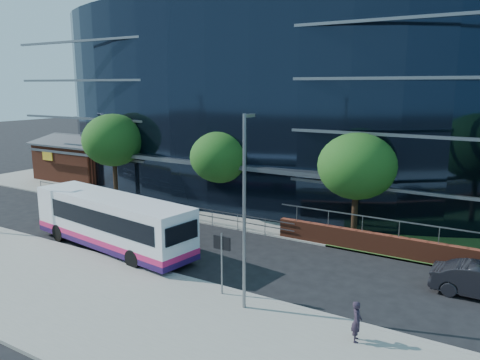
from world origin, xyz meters
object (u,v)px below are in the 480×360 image
Objects in this scene: brick_pavilion at (84,159)px; tree_far_b at (220,157)px; tree_far_a at (113,140)px; street_sign at (222,251)px; tree_far_c at (357,166)px; streetlight_east at (245,207)px; pedestrian at (357,321)px; city_bus at (113,222)px.

tree_far_b reaches higher than brick_pavilion.
street_sign is at bearing -31.17° from tree_far_a.
streetlight_east reaches higher than tree_far_c.
tree_far_b is (-7.50, 11.09, 2.06)m from street_sign.
tree_far_b is 3.98× the size of pedestrian.
street_sign is 0.40× the size of tree_far_a.
tree_far_c is 11.22m from streetlight_east.
tree_far_b is (10.00, 0.50, -0.65)m from tree_far_a.
tree_far_a reaches higher than city_bus.
tree_far_b is 0.76× the size of streetlight_east.
street_sign is 8.88m from city_bus.
streetlight_east is at bearing -95.11° from tree_far_c.
tree_far_a is 12.83m from city_bus.
city_bus is at bearing -44.61° from tree_far_a.
street_sign is at bearing -4.92° from city_bus.
tree_far_b is 10.02m from tree_far_c.
city_bus is at bearing 166.42° from streetlight_east.
street_sign is 0.43× the size of tree_far_c.
brick_pavilion is at bearing 171.18° from tree_far_c.
streetlight_east is (28.00, -15.67, 2.50)m from brick_pavilion.
streetlight_east is (1.50, -0.59, 2.29)m from street_sign.
streetlight_east is at bearing -52.37° from tree_far_b.
brick_pavilion is 32.19m from streetlight_east.
city_bus is (-1.16, -9.22, -2.58)m from tree_far_b.
tree_far_c is 4.29× the size of pedestrian.
tree_far_a is (9.00, -4.50, 2.92)m from brick_pavilion.
tree_far_a reaches higher than tree_far_c.
tree_far_b reaches higher than pedestrian.
tree_far_b is at bearing 90.06° from city_bus.
street_sign is at bearing -29.65° from brick_pavilion.
city_bus is 15.18m from pedestrian.
tree_far_c is at bearing -2.86° from tree_far_b.
brick_pavilion is at bearing 153.45° from tree_far_a.
street_sign is 1.84× the size of pedestrian.
street_sign reaches higher than pedestrian.
brick_pavilion is 1.42× the size of tree_far_b.
tree_far_a is 20.00m from tree_far_c.
brick_pavilion is at bearing 150.71° from city_bus.
brick_pavilion is 29.46m from tree_far_c.
street_sign is at bearing 158.64° from streetlight_east.
brick_pavilion is 1.32× the size of tree_far_c.
brick_pavilion reaches higher than city_bus.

